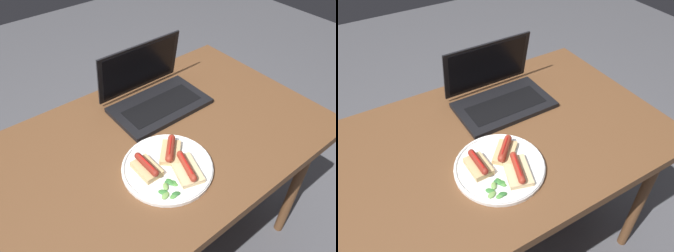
{
  "view_description": "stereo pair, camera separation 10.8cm",
  "coord_description": "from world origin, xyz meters",
  "views": [
    {
      "loc": [
        -0.47,
        -0.65,
        1.5
      ],
      "look_at": [
        0.03,
        -0.02,
        0.78
      ],
      "focal_mm": 35.0,
      "sensor_mm": 36.0,
      "label": 1
    },
    {
      "loc": [
        -0.38,
        -0.71,
        1.5
      ],
      "look_at": [
        0.03,
        -0.02,
        0.78
      ],
      "focal_mm": 35.0,
      "sensor_mm": 36.0,
      "label": 2
    }
  ],
  "objects": [
    {
      "name": "ground_plane",
      "position": [
        0.0,
        0.0,
        0.0
      ],
      "size": [
        6.0,
        6.0,
        0.0
      ],
      "primitive_type": "plane",
      "color": "#4C4C51"
    },
    {
      "name": "desk",
      "position": [
        0.0,
        0.0,
        0.65
      ],
      "size": [
        1.22,
        0.76,
        0.72
      ],
      "color": "brown",
      "rests_on": "ground_plane"
    },
    {
      "name": "laptop",
      "position": [
        0.12,
        0.17,
        0.76
      ],
      "size": [
        0.36,
        0.25,
        0.22
      ],
      "color": "black",
      "rests_on": "desk"
    },
    {
      "name": "plate",
      "position": [
        -0.05,
        -0.13,
        0.73
      ],
      "size": [
        0.28,
        0.28,
        0.02
      ],
      "color": "white",
      "rests_on": "desk"
    },
    {
      "name": "sausage_toast_left",
      "position": [
        -0.11,
        -0.1,
        0.75
      ],
      "size": [
        0.06,
        0.11,
        0.04
      ],
      "rotation": [
        0.0,
        0.0,
        1.58
      ],
      "color": "tan",
      "rests_on": "plate"
    },
    {
      "name": "sausage_toast_middle",
      "position": [
        -0.02,
        -0.18,
        0.75
      ],
      "size": [
        0.1,
        0.13,
        0.04
      ],
      "rotation": [
        0.0,
        0.0,
        4.4
      ],
      "color": "#D6B784",
      "rests_on": "plate"
    },
    {
      "name": "sausage_toast_right",
      "position": [
        -0.01,
        -0.09,
        0.75
      ],
      "size": [
        0.11,
        0.11,
        0.04
      ],
      "rotation": [
        0.0,
        0.0,
        0.8
      ],
      "color": "tan",
      "rests_on": "plate"
    },
    {
      "name": "salad_pile",
      "position": [
        -0.11,
        -0.2,
        0.74
      ],
      "size": [
        0.07,
        0.07,
        0.01
      ],
      "color": "#387A33",
      "rests_on": "plate"
    }
  ]
}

